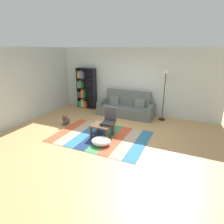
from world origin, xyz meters
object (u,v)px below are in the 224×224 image
Objects in this scene: coffee_table at (102,127)px; dog at (66,121)px; couch at (126,108)px; pouf at (101,141)px; standing_lamp at (166,78)px; bookshelf at (85,89)px; folding_chair at (109,119)px; tv_remote at (102,125)px.

coffee_table reaches higher than dog.
couch is at bearing 90.33° from coffee_table.
pouf is 0.29× the size of standing_lamp.
bookshelf is 3.33m from coffee_table.
couch is at bearing 48.57° from dog.
standing_lamp is (1.46, 0.10, 1.29)m from couch.
folding_chair is (2.29, -2.22, -0.33)m from bookshelf.
dog is 0.20× the size of standing_lamp.
coffee_table is at bearing -11.57° from dog.
bookshelf is 2.03× the size of folding_chair.
standing_lamp is (1.24, 2.76, 1.52)m from pouf.
standing_lamp is (3.09, 1.95, 1.46)m from dog.
folding_chair is at bearing -122.95° from standing_lamp.
standing_lamp is at bearing 57.75° from coffee_table.
bookshelf is at bearing 101.60° from tv_remote.
bookshelf reaches higher than pouf.
coffee_table is at bearing -89.67° from couch.
tv_remote reaches higher than dog.
dog is 3.94m from standing_lamp.
standing_lamp is (1.45, 2.29, 1.30)m from coffee_table.
dog is at bearing -144.43° from folding_chair.
standing_lamp reaches higher than folding_chair.
folding_chair is at bearing -44.15° from bookshelf.
standing_lamp is at bearing 29.74° from tv_remote.
bookshelf is at bearing 177.11° from standing_lamp.
pouf is 3.82× the size of tv_remote.
couch is 1.16× the size of standing_lamp.
tv_remote is (0.04, -2.25, 0.08)m from couch.
bookshelf is 3.69m from standing_lamp.
pouf is 3.38m from standing_lamp.
coffee_table is at bearing 114.17° from pouf.
folding_chair is at bearing -2.70° from dog.
folding_chair reaches higher than pouf.
coffee_table is 1.07× the size of pouf.
coffee_table is at bearing -122.25° from standing_lamp.
bookshelf reaches higher than tv_remote.
dog is 1.74m from tv_remote.
tv_remote is at bearing -89.01° from couch.
standing_lamp is at bearing 32.28° from dog.
folding_chair reaches higher than dog.
dog is at bearing -147.72° from standing_lamp.
coffee_table is 4.07× the size of tv_remote.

